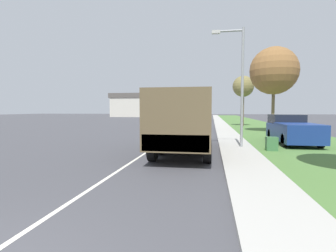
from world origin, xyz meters
The scene contains 14 objects.
ground_plane centered at (0.00, 40.00, 0.00)m, with size 180.00×180.00×0.00m, color #424247.
lane_centre_stripe centered at (0.00, 40.00, 0.00)m, with size 0.12×120.00×0.00m.
sidewalk_right centered at (4.50, 40.00, 0.06)m, with size 1.80×120.00×0.12m.
grass_strip_right centered at (8.90, 40.00, 0.01)m, with size 7.00×120.00×0.02m.
military_truck centered at (1.91, 10.68, 1.66)m, with size 2.51×7.78×2.88m.
car_nearest_ahead centered at (1.49, 24.37, 0.75)m, with size 1.93×4.60×1.69m.
car_second_ahead centered at (-2.00, 33.59, 0.71)m, with size 1.76×4.63×1.58m.
car_third_ahead centered at (1.60, 49.26, 0.67)m, with size 1.72×4.74×1.47m.
pickup_truck centered at (8.11, 15.19, 0.87)m, with size 2.10×5.31×1.76m.
lamp_post centered at (4.52, 12.29, 3.91)m, with size 1.69×0.24×6.29m.
tree_mid_right centered at (8.79, 23.51, 5.68)m, with size 4.36×4.36×7.86m.
tree_far_right centered at (7.17, 33.08, 5.08)m, with size 2.71×2.71×6.47m.
utility_box centered at (6.20, 11.83, 0.37)m, with size 0.55×0.45×0.70m.
building_distant centered at (-16.60, 75.68, 3.56)m, with size 20.66×8.96×7.03m.
Camera 1 is at (3.16, -2.11, 2.10)m, focal length 28.00 mm.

